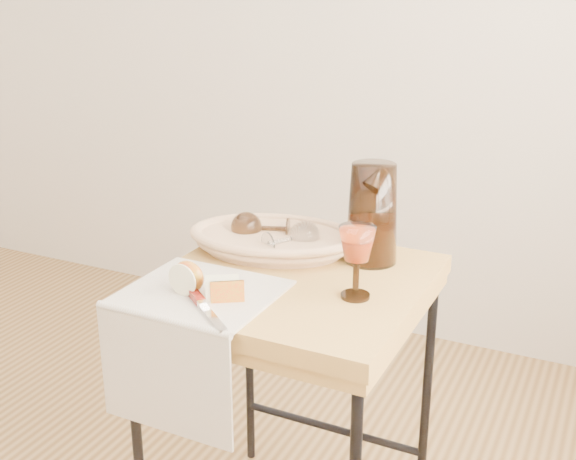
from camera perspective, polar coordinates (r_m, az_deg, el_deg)
The scene contains 10 objects.
side_table at distance 1.85m, azimuth 0.28°, elevation -14.36°, with size 0.59×0.59×0.75m, color brown, non-canonical shape.
tea_towel at distance 1.60m, azimuth -6.79°, elevation -4.86°, with size 0.32×0.29×0.01m, color beige.
bread_basket at distance 1.81m, azimuth -1.17°, elevation -0.88°, with size 0.37×0.25×0.05m, color #9D6C44, non-canonical shape.
goblet_lying_a at distance 1.83m, azimuth -1.87°, elevation 0.15°, with size 0.13×0.08×0.08m, color #4F361F, non-canonical shape.
goblet_lying_b at distance 1.76m, azimuth 0.10°, elevation -0.71°, with size 0.12×0.07×0.07m, color white, non-canonical shape.
pitcher at distance 1.74m, azimuth 6.56°, elevation 1.29°, with size 0.16×0.24×0.28m, color black, non-canonical shape.
wine_goblet at distance 1.55m, azimuth 5.33°, elevation -2.50°, with size 0.08×0.08×0.16m, color white, non-canonical shape.
apple_half at distance 1.59m, azimuth -7.72°, elevation -3.59°, with size 0.08×0.04×0.07m, color #BD0E0A.
apple_wedge at distance 1.55m, azimuth -5.12°, elevation -4.54°, with size 0.07×0.04×0.05m, color #EFE8B8.
table_knife at distance 1.51m, azimuth -6.50°, elevation -5.91°, with size 0.20×0.02×0.02m, color silver, non-canonical shape.
Camera 1 is at (1.35, -0.86, 1.41)m, focal length 45.82 mm.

